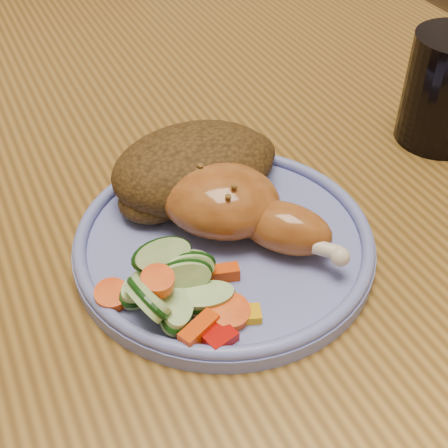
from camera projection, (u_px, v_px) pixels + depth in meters
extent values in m
cube|color=brown|center=(179.00, 180.00, 0.58)|extent=(0.90, 1.40, 0.04)
cube|color=brown|center=(239.00, 110.00, 1.39)|extent=(0.06, 0.06, 0.71)
cube|color=#4C2D16|center=(74.00, 145.00, 1.16)|extent=(0.42, 0.42, 0.04)
cylinder|color=#4C2D16|center=(22.00, 324.00, 1.13)|extent=(0.04, 0.04, 0.41)
cylinder|color=#4C2D16|center=(204.00, 263.00, 1.24)|extent=(0.04, 0.04, 0.41)
cylinder|color=#4C2D16|center=(143.00, 167.00, 1.48)|extent=(0.04, 0.04, 0.41)
cylinder|color=#6771BA|center=(224.00, 244.00, 0.48)|extent=(0.23, 0.23, 0.01)
torus|color=#6771BA|center=(224.00, 234.00, 0.47)|extent=(0.23, 0.23, 0.01)
ellipsoid|color=#9F5721|center=(220.00, 199.00, 0.47)|extent=(0.12, 0.12, 0.05)
ellipsoid|color=#9F5721|center=(285.00, 228.00, 0.46)|extent=(0.08, 0.08, 0.04)
sphere|color=beige|center=(340.00, 257.00, 0.44)|extent=(0.01, 0.01, 0.01)
ellipsoid|color=#482F12|center=(194.00, 167.00, 0.50)|extent=(0.14, 0.10, 0.06)
ellipsoid|color=#482F12|center=(237.00, 155.00, 0.53)|extent=(0.07, 0.05, 0.04)
ellipsoid|color=#482F12|center=(153.00, 200.00, 0.49)|extent=(0.06, 0.05, 0.03)
cube|color=#A50A05|center=(219.00, 337.00, 0.40)|extent=(0.02, 0.02, 0.01)
cube|color=#E5A507|center=(248.00, 314.00, 0.42)|extent=(0.02, 0.02, 0.01)
cylinder|color=#F85408|center=(229.00, 312.00, 0.42)|extent=(0.03, 0.03, 0.01)
cylinder|color=#F85408|center=(112.00, 296.00, 0.43)|extent=(0.02, 0.03, 0.01)
cube|color=#F85408|center=(199.00, 330.00, 0.40)|extent=(0.03, 0.02, 0.01)
cube|color=#F85408|center=(221.00, 273.00, 0.44)|extent=(0.03, 0.02, 0.01)
cylinder|color=#F85408|center=(158.00, 281.00, 0.41)|extent=(0.02, 0.02, 0.01)
cylinder|color=#BBDC8F|center=(182.00, 276.00, 0.42)|extent=(0.04, 0.03, 0.04)
cylinder|color=#BBDC8F|center=(147.00, 298.00, 0.40)|extent=(0.04, 0.04, 0.04)
cylinder|color=#BBDC8F|center=(145.00, 287.00, 0.43)|extent=(0.05, 0.05, 0.02)
cylinder|color=#BBDC8F|center=(162.00, 255.00, 0.42)|extent=(0.04, 0.04, 0.04)
cylinder|color=#BBDC8F|center=(176.00, 308.00, 0.41)|extent=(0.05, 0.05, 0.02)
cylinder|color=#BBDC8F|center=(206.00, 299.00, 0.42)|extent=(0.05, 0.05, 0.02)
cylinder|color=#BBDC8F|center=(185.00, 268.00, 0.43)|extent=(0.04, 0.03, 0.04)
cylinder|color=black|center=(447.00, 90.00, 0.57)|extent=(0.08, 0.08, 0.10)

